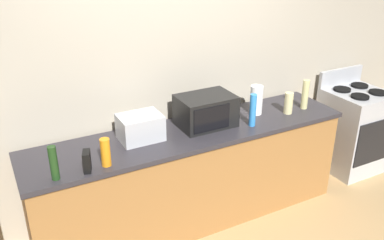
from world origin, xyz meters
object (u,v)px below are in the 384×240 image
(bottle_vinegar, at_px, (305,94))
(bottle_hand_soap, at_px, (289,103))
(paper_towel_roll, at_px, (256,100))
(bottle_dish_soap, at_px, (106,152))
(toaster_oven, at_px, (140,127))
(bottle_wine, at_px, (54,163))
(microwave, at_px, (206,111))
(cordless_phone, at_px, (87,161))
(stove_range, at_px, (353,129))
(bottle_spray_cleaner, at_px, (253,110))

(bottle_vinegar, bearing_deg, bottle_hand_soap, -174.52)
(paper_towel_roll, xyz_separation_m, bottle_dish_soap, (-1.51, -0.27, -0.03))
(toaster_oven, height_order, bottle_vinegar, bottle_vinegar)
(paper_towel_roll, relative_size, bottle_wine, 1.08)
(microwave, bearing_deg, paper_towel_roll, 0.24)
(bottle_wine, height_order, bottle_vinegar, bottle_vinegar)
(bottle_hand_soap, bearing_deg, cordless_phone, -175.77)
(microwave, height_order, bottle_wine, microwave)
(stove_range, bearing_deg, bottle_dish_soap, -175.63)
(toaster_oven, distance_m, bottle_vinegar, 1.62)
(toaster_oven, xyz_separation_m, cordless_phone, (-0.51, -0.28, -0.03))
(paper_towel_roll, bearing_deg, bottle_hand_soap, -26.14)
(cordless_phone, bearing_deg, microwave, 32.00)
(microwave, relative_size, bottle_dish_soap, 2.27)
(bottle_dish_soap, relative_size, bottle_spray_cleaner, 0.73)
(microwave, xyz_separation_m, bottle_wine, (-1.33, -0.28, -0.01))
(microwave, bearing_deg, bottle_spray_cleaner, -29.49)
(bottle_dish_soap, xyz_separation_m, bottle_wine, (-0.36, -0.02, 0.02))
(toaster_oven, height_order, paper_towel_roll, paper_towel_roll)
(toaster_oven, height_order, bottle_hand_soap, toaster_oven)
(cordless_phone, bearing_deg, bottle_dish_soap, 22.05)
(paper_towel_roll, relative_size, cordless_phone, 1.80)
(stove_range, distance_m, bottle_spray_cleaner, 1.61)
(paper_towel_roll, bearing_deg, stove_range, -2.20)
(bottle_spray_cleaner, bearing_deg, paper_towel_roll, 47.66)
(bottle_dish_soap, bearing_deg, bottle_wine, -177.50)
(bottle_hand_soap, bearing_deg, stove_range, 4.57)
(microwave, bearing_deg, stove_range, -1.50)
(bottle_spray_cleaner, bearing_deg, microwave, 150.51)
(stove_range, bearing_deg, microwave, 178.50)
(stove_range, distance_m, toaster_oven, 2.50)
(bottle_vinegar, bearing_deg, bottle_wine, -175.90)
(bottle_vinegar, xyz_separation_m, bottle_spray_cleaner, (-0.67, -0.09, 0.00))
(microwave, xyz_separation_m, bottle_hand_soap, (0.80, -0.13, -0.04))
(paper_towel_roll, height_order, bottle_hand_soap, paper_towel_roll)
(bottle_dish_soap, height_order, bottle_vinegar, bottle_vinegar)
(paper_towel_roll, height_order, cordless_phone, paper_towel_roll)
(microwave, distance_m, bottle_vinegar, 1.02)
(toaster_oven, relative_size, bottle_spray_cleaner, 1.18)
(stove_range, relative_size, paper_towel_roll, 4.00)
(stove_range, bearing_deg, bottle_spray_cleaner, -174.23)
(stove_range, height_order, bottle_dish_soap, bottle_dish_soap)
(stove_range, relative_size, bottle_wine, 4.33)
(bottle_vinegar, bearing_deg, stove_range, 4.33)
(microwave, bearing_deg, bottle_vinegar, -6.21)
(stove_range, distance_m, paper_towel_roll, 1.43)
(stove_range, height_order, cordless_phone, stove_range)
(microwave, relative_size, bottle_hand_soap, 2.40)
(bottle_wine, bearing_deg, microwave, 11.81)
(bottle_hand_soap, bearing_deg, bottle_spray_cleaner, -171.51)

